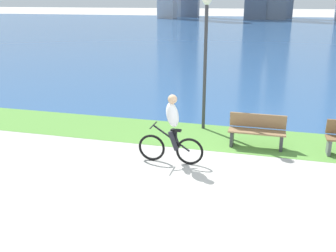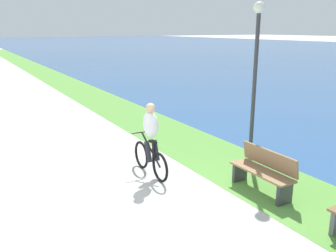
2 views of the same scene
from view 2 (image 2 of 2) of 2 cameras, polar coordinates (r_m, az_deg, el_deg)
ground_plane at (r=7.09m, az=-4.43°, el=-12.79°), size 300.00×300.00×0.00m
grass_strip_bayside at (r=8.68m, az=13.98°, el=-7.77°), size 120.00×2.19×0.01m
cyclist_lead at (r=8.26m, az=-2.76°, el=-2.28°), size 1.63×0.52×1.72m
bench_near_path at (r=7.81m, az=14.84°, el=-6.89°), size 1.50×0.47×0.90m
lamppost_tall at (r=9.30m, az=13.72°, el=10.16°), size 0.28×0.28×3.94m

